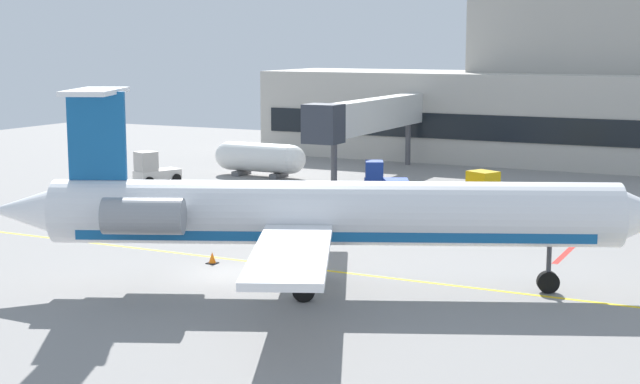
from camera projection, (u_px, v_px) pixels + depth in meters
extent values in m
cube|color=gray|center=(232.00, 276.00, 41.36)|extent=(120.00, 120.00, 0.10)
cube|color=yellow|center=(261.00, 263.00, 43.67)|extent=(108.00, 0.24, 0.01)
cube|color=red|center=(572.00, 247.00, 47.00)|extent=(0.30, 8.00, 0.01)
cube|color=#B7B2A8|center=(596.00, 120.00, 77.83)|extent=(57.62, 11.00, 7.50)
cube|color=#A8A49A|center=(625.00, 12.00, 78.26)|extent=(24.81, 7.70, 10.09)
cube|color=black|center=(583.00, 132.00, 73.00)|extent=(55.31, 0.12, 2.10)
cube|color=silver|center=(376.00, 114.00, 71.52)|extent=(1.40, 16.62, 2.40)
cube|color=#2D333D|center=(323.00, 124.00, 63.36)|extent=(2.40, 2.00, 2.64)
cylinder|color=#4C4C51|center=(408.00, 144.00, 78.01)|extent=(0.44, 0.44, 3.48)
cylinder|color=#4C4C51|center=(334.00, 164.00, 65.33)|extent=(0.44, 0.44, 3.48)
cylinder|color=white|center=(334.00, 213.00, 38.31)|extent=(22.10, 11.69, 2.62)
cube|color=#145999|center=(334.00, 230.00, 38.43)|extent=(19.89, 10.52, 0.47)
cone|color=white|center=(27.00, 211.00, 38.83)|extent=(4.01, 3.41, 2.22)
cube|color=white|center=(309.00, 198.00, 44.21)|extent=(6.09, 9.39, 0.28)
cube|color=white|center=(291.00, 254.00, 32.65)|extent=(6.09, 9.39, 0.28)
cylinder|color=gray|center=(165.00, 199.00, 40.62)|extent=(3.45, 2.59, 1.44)
cylinder|color=gray|center=(143.00, 216.00, 36.55)|extent=(3.45, 2.59, 1.44)
cube|color=#145999|center=(97.00, 136.00, 38.21)|extent=(2.25, 1.17, 3.59)
cube|color=white|center=(95.00, 92.00, 37.93)|extent=(3.37, 4.57, 0.20)
cylinder|color=#3F3F44|center=(549.00, 259.00, 38.25)|extent=(0.20, 0.20, 1.50)
cylinder|color=black|center=(548.00, 282.00, 38.40)|extent=(0.96, 0.68, 0.90)
cylinder|color=#3F3F44|center=(308.00, 248.00, 40.33)|extent=(0.20, 0.20, 1.50)
cylinder|color=black|center=(308.00, 270.00, 40.48)|extent=(0.96, 0.68, 0.90)
cylinder|color=#3F3F44|center=(304.00, 266.00, 36.97)|extent=(0.20, 0.20, 1.50)
cylinder|color=black|center=(304.00, 290.00, 37.13)|extent=(0.96, 0.68, 0.90)
cube|color=#E5B20C|center=(471.00, 196.00, 58.51)|extent=(3.27, 4.01, 0.58)
cube|color=#C3970A|center=(483.00, 181.00, 58.95)|extent=(2.13, 2.03, 1.20)
cylinder|color=black|center=(475.00, 197.00, 60.02)|extent=(0.57, 0.75, 0.70)
cylinder|color=black|center=(496.00, 201.00, 58.56)|extent=(0.57, 0.75, 0.70)
cylinder|color=black|center=(446.00, 201.00, 58.55)|extent=(0.57, 0.75, 0.70)
cylinder|color=black|center=(468.00, 205.00, 57.09)|extent=(0.57, 0.75, 0.70)
cube|color=#19389E|center=(386.00, 184.00, 63.17)|extent=(3.34, 2.72, 0.67)
cube|color=navy|center=(374.00, 170.00, 63.03)|extent=(1.68, 1.84, 1.23)
cylinder|color=black|center=(371.00, 191.00, 62.43)|extent=(0.75, 0.55, 0.70)
cylinder|color=black|center=(371.00, 187.00, 64.06)|extent=(0.75, 0.55, 0.70)
cylinder|color=black|center=(402.00, 191.00, 62.38)|extent=(0.75, 0.55, 0.70)
cylinder|color=black|center=(401.00, 187.00, 64.01)|extent=(0.75, 0.55, 0.70)
cube|color=silver|center=(157.00, 174.00, 67.76)|extent=(2.58, 3.53, 0.67)
cube|color=#B8B1A9|center=(146.00, 161.00, 67.01)|extent=(1.70, 1.69, 1.38)
cylinder|color=black|center=(149.00, 182.00, 66.54)|extent=(0.53, 0.75, 0.70)
cylinder|color=black|center=(139.00, 179.00, 67.62)|extent=(0.53, 0.75, 0.70)
cylinder|color=black|center=(176.00, 179.00, 68.01)|extent=(0.53, 0.75, 0.70)
cylinder|color=black|center=(166.00, 176.00, 69.08)|extent=(0.53, 0.75, 0.70)
cylinder|color=white|center=(260.00, 157.00, 71.48)|extent=(5.49, 2.23, 2.19)
sphere|color=white|center=(291.00, 159.00, 70.26)|extent=(2.15, 2.15, 2.15)
sphere|color=white|center=(229.00, 155.00, 72.69)|extent=(2.15, 2.15, 2.15)
cube|color=#59595B|center=(241.00, 173.00, 72.39)|extent=(0.60, 1.97, 0.35)
cube|color=#59595B|center=(279.00, 175.00, 70.96)|extent=(0.60, 1.97, 0.35)
cone|color=orange|center=(212.00, 258.00, 43.49)|extent=(0.36, 0.36, 0.55)
cube|color=black|center=(212.00, 263.00, 43.54)|extent=(0.47, 0.47, 0.04)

